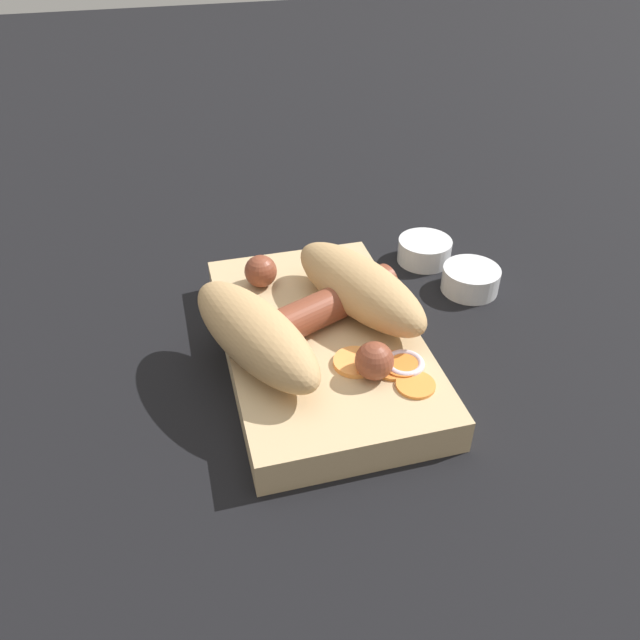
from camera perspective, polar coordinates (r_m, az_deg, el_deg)
ground_plane at (r=0.52m, az=-0.00°, el=-3.39°), size 3.00×3.00×0.00m
food_tray at (r=0.51m, az=-0.00°, el=-2.17°), size 0.25×0.15×0.03m
bread_roll at (r=0.49m, az=-0.97°, el=1.02°), size 0.20×0.20×0.05m
sausage at (r=0.50m, az=-0.73°, el=0.76°), size 0.17×0.15×0.03m
pickled_veggies at (r=0.47m, az=6.60°, el=-4.23°), size 0.08×0.08×0.01m
condiment_cup_near at (r=0.61m, az=13.58°, el=3.53°), size 0.05×0.05×0.02m
condiment_cup_far at (r=0.65m, az=9.51°, el=6.18°), size 0.05×0.05×0.02m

